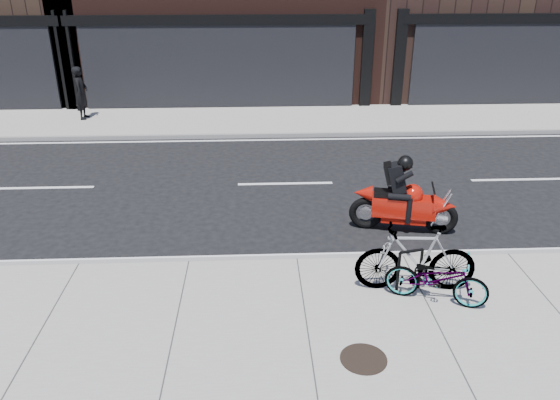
{
  "coord_description": "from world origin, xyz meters",
  "views": [
    {
      "loc": [
        -0.72,
        -10.79,
        5.24
      ],
      "look_at": [
        -0.27,
        -1.03,
        0.9
      ],
      "focal_mm": 35.0,
      "sensor_mm": 36.0,
      "label": 1
    }
  ],
  "objects_px": {
    "bicycle_rear": "(416,258)",
    "manhole_cover": "(364,359)",
    "motorcycle": "(409,201)",
    "bicycle_front": "(437,278)",
    "bike_rack": "(410,266)",
    "pedestrian": "(81,93)"
  },
  "relations": [
    {
      "from": "pedestrian",
      "to": "manhole_cover",
      "type": "relative_size",
      "value": 2.71
    },
    {
      "from": "bicycle_rear",
      "to": "motorcycle",
      "type": "bearing_deg",
      "value": 171.79
    },
    {
      "from": "motorcycle",
      "to": "manhole_cover",
      "type": "height_order",
      "value": "motorcycle"
    },
    {
      "from": "motorcycle",
      "to": "bike_rack",
      "type": "bearing_deg",
      "value": -91.94
    },
    {
      "from": "bike_rack",
      "to": "bicycle_rear",
      "type": "bearing_deg",
      "value": 3.96
    },
    {
      "from": "bike_rack",
      "to": "manhole_cover",
      "type": "distance_m",
      "value": 2.06
    },
    {
      "from": "bike_rack",
      "to": "manhole_cover",
      "type": "xyz_separation_m",
      "value": [
        -1.06,
        -1.71,
        -0.44
      ]
    },
    {
      "from": "bicycle_front",
      "to": "bicycle_rear",
      "type": "xyz_separation_m",
      "value": [
        -0.26,
        0.36,
        0.17
      ]
    },
    {
      "from": "bicycle_front",
      "to": "motorcycle",
      "type": "distance_m",
      "value": 2.76
    },
    {
      "from": "bicycle_rear",
      "to": "manhole_cover",
      "type": "bearing_deg",
      "value": -29.7
    },
    {
      "from": "bike_rack",
      "to": "manhole_cover",
      "type": "bearing_deg",
      "value": -121.87
    },
    {
      "from": "pedestrian",
      "to": "motorcycle",
      "type": "bearing_deg",
      "value": -134.12
    },
    {
      "from": "bicycle_rear",
      "to": "pedestrian",
      "type": "height_order",
      "value": "pedestrian"
    },
    {
      "from": "motorcycle",
      "to": "pedestrian",
      "type": "distance_m",
      "value": 12.59
    },
    {
      "from": "bike_rack",
      "to": "motorcycle",
      "type": "xyz_separation_m",
      "value": [
        0.61,
        2.39,
        0.1
      ]
    },
    {
      "from": "bike_rack",
      "to": "pedestrian",
      "type": "xyz_separation_m",
      "value": [
        -8.45,
        11.13,
        0.45
      ]
    },
    {
      "from": "motorcycle",
      "to": "pedestrian",
      "type": "relative_size",
      "value": 1.24
    },
    {
      "from": "bicycle_front",
      "to": "manhole_cover",
      "type": "distance_m",
      "value": 2.0
    },
    {
      "from": "bike_rack",
      "to": "motorcycle",
      "type": "bearing_deg",
      "value": 75.72
    },
    {
      "from": "motorcycle",
      "to": "manhole_cover",
      "type": "distance_m",
      "value": 4.46
    },
    {
      "from": "bicycle_front",
      "to": "pedestrian",
      "type": "height_order",
      "value": "pedestrian"
    },
    {
      "from": "motorcycle",
      "to": "bicycle_rear",
      "type": "bearing_deg",
      "value": -90.0
    }
  ]
}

